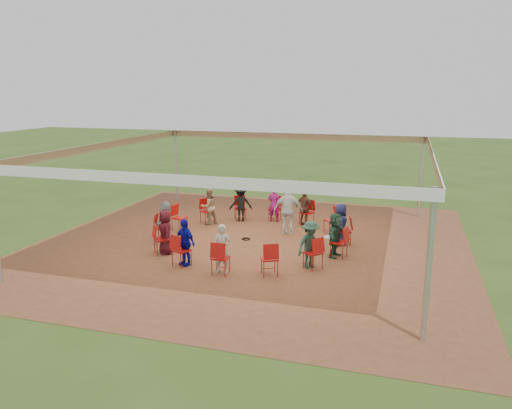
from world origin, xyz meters
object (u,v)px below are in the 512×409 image
(chair_6, at_px, (207,211))
(chair_4, at_px, (275,209))
(chair_2, at_px, (332,220))
(chair_8, at_px, (163,228))
(person_seated_6, at_px, (166,221))
(person_seated_9, at_px, (222,249))
(person_seated_8, at_px, (185,242))
(chair_10, at_px, (181,250))
(chair_7, at_px, (180,218))
(person_seated_1, at_px, (341,224))
(person_seated_3, at_px, (274,204))
(chair_1, at_px, (344,231))
(person_seated_10, at_px, (310,244))
(person_seated_5, at_px, (209,206))
(person_seated_4, at_px, (241,204))
(chair_13, at_px, (313,253))
(person_seated_2, at_px, (305,208))
(chair_9, at_px, (162,239))
(laptop, at_px, (330,235))
(chair_11, at_px, (221,258))
(chair_3, at_px, (307,213))
(chair_12, at_px, (270,259))
(person_seated_0, at_px, (335,235))
(chair_5, at_px, (240,208))
(chair_0, at_px, (339,242))
(standing_person, at_px, (288,210))
(person_seated_7, at_px, (166,232))

(chair_6, bearing_deg, chair_4, 154.29)
(chair_2, bearing_deg, chair_8, 77.14)
(person_seated_6, distance_m, person_seated_9, 3.39)
(person_seated_8, bearing_deg, chair_10, -90.00)
(chair_7, relative_size, chair_10, 1.00)
(chair_4, distance_m, chair_10, 5.54)
(person_seated_1, relative_size, person_seated_3, 1.00)
(chair_1, relative_size, person_seated_6, 0.69)
(person_seated_10, bearing_deg, person_seated_5, 90.00)
(person_seated_5, bearing_deg, chair_8, 23.15)
(person_seated_4, bearing_deg, chair_13, 103.14)
(person_seated_2, distance_m, person_seated_5, 3.39)
(chair_2, xyz_separation_m, person_seated_4, (-3.41, 0.64, 0.20))
(chair_9, bearing_deg, laptop, 65.71)
(chair_11, height_order, laptop, chair_11)
(chair_11, bearing_deg, chair_1, 51.43)
(chair_1, relative_size, chair_11, 1.00)
(person_seated_2, xyz_separation_m, person_seated_9, (-1.12, -5.19, 0.00))
(chair_6, bearing_deg, person_seated_8, 52.41)
(chair_3, bearing_deg, person_seated_3, 18.25)
(chair_12, xyz_separation_m, person_seated_3, (-1.30, 5.27, 0.20))
(person_seated_0, relative_size, person_seated_2, 1.00)
(person_seated_10, bearing_deg, chair_8, 116.31)
(chair_6, relative_size, person_seated_8, 0.69)
(person_seated_2, bearing_deg, person_seated_8, 90.00)
(person_seated_0, bearing_deg, chair_11, 142.98)
(chair_5, distance_m, chair_6, 1.26)
(chair_0, relative_size, person_seated_9, 0.69)
(person_seated_5, distance_m, standing_person, 3.03)
(person_seated_0, xyz_separation_m, person_seated_6, (-5.31, -0.06, 0.00))
(chair_8, distance_m, person_seated_0, 5.43)
(chair_4, relative_size, person_seated_1, 0.69)
(person_seated_1, bearing_deg, chair_4, 37.02)
(chair_3, relative_size, person_seated_7, 0.69)
(chair_6, bearing_deg, chair_9, 38.57)
(person_seated_5, bearing_deg, person_seated_7, 38.57)
(chair_9, distance_m, person_seated_8, 1.26)
(chair_13, relative_size, person_seated_1, 0.69)
(person_seated_6, distance_m, person_seated_10, 4.91)
(chair_7, xyz_separation_m, laptop, (5.28, -1.14, 0.17))
(chair_3, xyz_separation_m, chair_9, (-3.40, -4.37, 0.00))
(chair_2, height_order, person_seated_9, person_seated_9)
(person_seated_4, relative_size, person_seated_6, 1.00)
(chair_1, xyz_separation_m, chair_8, (-5.53, -1.33, 0.00))
(chair_2, xyz_separation_m, chair_3, (-1.00, 0.78, 0.00))
(chair_10, distance_m, person_seated_2, 5.57)
(person_seated_2, relative_size, person_seated_4, 1.00)
(person_seated_8, bearing_deg, chair_8, 156.85)
(chair_6, height_order, chair_8, same)
(chair_2, relative_size, chair_5, 1.00)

